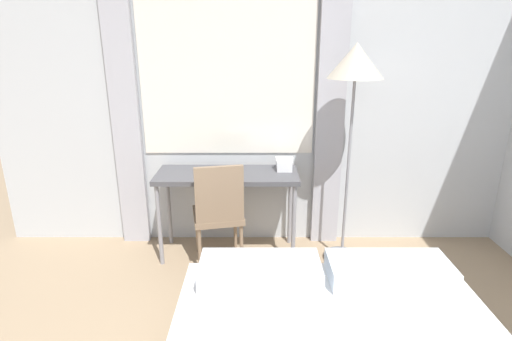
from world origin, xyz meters
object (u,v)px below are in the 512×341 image
(telephone, at_px, (283,164))
(desk, at_px, (227,181))
(book, at_px, (222,173))
(desk_chair, at_px, (218,210))
(standing_lamp, at_px, (354,75))

(telephone, bearing_deg, desk, -169.38)
(book, bearing_deg, telephone, 13.74)
(desk_chair, height_order, book, desk_chair)
(standing_lamp, bearing_deg, desk_chair, -175.27)
(desk_chair, distance_m, book, 0.31)
(standing_lamp, bearing_deg, book, 176.33)
(desk, xyz_separation_m, desk_chair, (-0.06, -0.19, -0.18))
(book, bearing_deg, standing_lamp, -3.67)
(desk, relative_size, book, 4.94)
(telephone, bearing_deg, desk_chair, -152.95)
(desk, bearing_deg, telephone, 10.62)
(telephone, bearing_deg, book, -166.26)
(desk_chair, distance_m, standing_lamp, 1.50)
(standing_lamp, xyz_separation_m, telephone, (-0.51, 0.19, -0.76))
(telephone, height_order, book, telephone)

